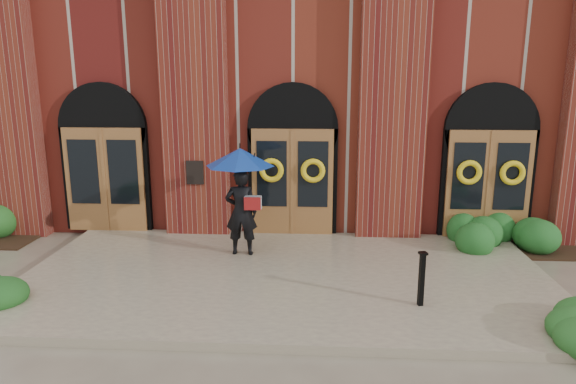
{
  "coord_description": "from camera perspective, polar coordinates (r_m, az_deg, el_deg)",
  "views": [
    {
      "loc": [
        0.6,
        -9.04,
        3.88
      ],
      "look_at": [
        -0.0,
        1.0,
        1.56
      ],
      "focal_mm": 32.0,
      "sensor_mm": 36.0,
      "label": 1
    }
  ],
  "objects": [
    {
      "name": "man_with_umbrella",
      "position": [
        10.6,
        -5.27,
        1.24
      ],
      "size": [
        1.44,
        1.44,
        2.26
      ],
      "rotation": [
        0.0,
        0.0,
        3.16
      ],
      "color": "black",
      "rests_on": "landing"
    },
    {
      "name": "landing",
      "position": [
        9.97,
        -0.29,
        -9.44
      ],
      "size": [
        10.0,
        5.3,
        0.15
      ],
      "primitive_type": "cube",
      "color": "tan",
      "rests_on": "ground"
    },
    {
      "name": "church_building",
      "position": [
        17.84,
        1.53,
        11.79
      ],
      "size": [
        16.2,
        12.53,
        7.0
      ],
      "color": "maroon",
      "rests_on": "ground"
    },
    {
      "name": "metal_post",
      "position": [
        8.76,
        14.63,
        -9.19
      ],
      "size": [
        0.15,
        0.15,
        0.92
      ],
      "rotation": [
        0.0,
        0.0,
        0.27
      ],
      "color": "black",
      "rests_on": "landing"
    },
    {
      "name": "ground",
      "position": [
        9.86,
        -0.35,
        -10.18
      ],
      "size": [
        90.0,
        90.0,
        0.0
      ],
      "primitive_type": "plane",
      "color": "gray",
      "rests_on": "ground"
    },
    {
      "name": "hedge_wall_right",
      "position": [
        12.65,
        24.66,
        -4.38
      ],
      "size": [
        2.81,
        1.13,
        0.72
      ],
      "primitive_type": "ellipsoid",
      "color": "#1C4F1C",
      "rests_on": "ground"
    }
  ]
}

